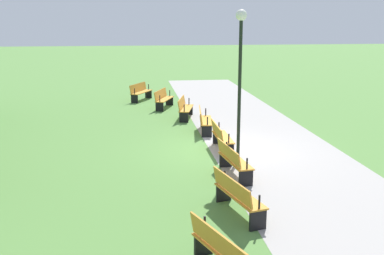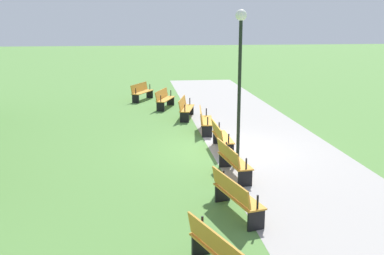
# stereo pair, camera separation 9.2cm
# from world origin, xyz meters

# --- Properties ---
(ground_plane) EXTENTS (120.00, 120.00, 0.00)m
(ground_plane) POSITION_xyz_m (0.00, 0.00, 0.00)
(ground_plane) COLOR #54843D
(path_paving) EXTENTS (34.81, 4.23, 0.01)m
(path_paving) POSITION_xyz_m (0.00, 1.70, 0.00)
(path_paving) COLOR #A39E99
(path_paving) RESTS_ON ground
(bench_0) EXTENTS (1.76, 1.24, 0.89)m
(bench_0) POSITION_xyz_m (-9.77, -2.50, 0.47)
(bench_0) COLOR orange
(bench_0) RESTS_ON ground
(bench_1) EXTENTS (1.80, 1.07, 0.89)m
(bench_1) POSITION_xyz_m (-7.46, -1.45, 0.47)
(bench_1) COLOR orange
(bench_1) RESTS_ON ground
(bench_2) EXTENTS (1.81, 0.88, 0.89)m
(bench_2) POSITION_xyz_m (-5.03, -0.68, 0.47)
(bench_2) COLOR orange
(bench_2) RESTS_ON ground
(bench_3) EXTENTS (1.79, 0.68, 0.89)m
(bench_3) POSITION_xyz_m (-2.54, -0.22, 0.47)
(bench_3) COLOR orange
(bench_3) RESTS_ON ground
(bench_4) EXTENTS (1.75, 0.47, 0.89)m
(bench_4) POSITION_xyz_m (-0.00, -0.07, 0.47)
(bench_4) COLOR orange
(bench_4) RESTS_ON ground
(bench_5) EXTENTS (1.79, 0.68, 0.89)m
(bench_5) POSITION_xyz_m (2.54, -0.22, 0.47)
(bench_5) COLOR orange
(bench_5) RESTS_ON ground
(bench_6) EXTENTS (1.81, 0.88, 0.89)m
(bench_6) POSITION_xyz_m (5.03, -0.68, 0.47)
(bench_6) COLOR orange
(bench_6) RESTS_ON ground
(bench_7) EXTENTS (1.80, 1.07, 0.89)m
(bench_7) POSITION_xyz_m (7.46, -1.45, 0.47)
(bench_7) COLOR orange
(bench_7) RESTS_ON ground
(lamp_post) EXTENTS (0.32, 0.32, 4.47)m
(lamp_post) POSITION_xyz_m (1.26, 0.21, 3.07)
(lamp_post) COLOR black
(lamp_post) RESTS_ON ground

